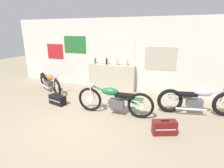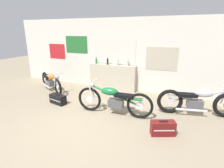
% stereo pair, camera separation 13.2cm
% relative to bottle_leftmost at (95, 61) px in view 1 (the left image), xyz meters
% --- Properties ---
extents(ground_plane, '(24.00, 24.00, 0.00)m').
position_rel_bottle_leftmost_xyz_m(ground_plane, '(1.10, -3.03, -1.14)').
color(ground_plane, gray).
extents(wall_back, '(10.00, 0.07, 2.80)m').
position_rel_bottle_leftmost_xyz_m(wall_back, '(1.08, 0.18, 0.27)').
color(wall_back, silver).
rests_on(wall_back, ground_plane).
extents(sill_counter, '(1.92, 0.28, 1.02)m').
position_rel_bottle_leftmost_xyz_m(sill_counter, '(0.72, 0.00, -0.63)').
color(sill_counter, '#B7AD99').
rests_on(sill_counter, ground_plane).
extents(bottle_leftmost, '(0.07, 0.07, 0.26)m').
position_rel_bottle_leftmost_xyz_m(bottle_leftmost, '(0.00, 0.00, 0.00)').
color(bottle_leftmost, '#23662D').
rests_on(bottle_leftmost, sill_counter).
extents(bottle_left_center, '(0.07, 0.07, 0.30)m').
position_rel_bottle_leftmost_xyz_m(bottle_left_center, '(0.52, -0.03, 0.02)').
color(bottle_left_center, black).
rests_on(bottle_left_center, sill_counter).
extents(bottle_center, '(0.08, 0.08, 0.31)m').
position_rel_bottle_leftmost_xyz_m(bottle_center, '(0.95, -0.03, 0.02)').
color(bottle_center, '#B7B2A8').
rests_on(bottle_center, sill_counter).
extents(bottle_right_center, '(0.07, 0.07, 0.29)m').
position_rel_bottle_leftmost_xyz_m(bottle_right_center, '(1.34, 0.02, 0.01)').
color(bottle_right_center, '#B7B2A8').
rests_on(bottle_right_center, sill_counter).
extents(motorcycle_green, '(2.23, 0.64, 0.94)m').
position_rel_bottle_leftmost_xyz_m(motorcycle_green, '(1.61, -2.09, -0.69)').
color(motorcycle_green, black).
rests_on(motorcycle_green, ground_plane).
extents(motorcycle_orange, '(1.83, 1.12, 0.79)m').
position_rel_bottle_leftmost_xyz_m(motorcycle_orange, '(-1.51, -1.08, -0.74)').
color(motorcycle_orange, black).
rests_on(motorcycle_orange, ground_plane).
extents(motorcycle_silver, '(2.20, 0.73, 0.90)m').
position_rel_bottle_leftmost_xyz_m(motorcycle_silver, '(3.81, -1.25, -0.71)').
color(motorcycle_silver, black).
rests_on(motorcycle_silver, ground_plane).
extents(hard_case_black, '(0.63, 0.36, 0.33)m').
position_rel_bottle_leftmost_xyz_m(hard_case_black, '(-0.37, -2.08, -0.98)').
color(hard_case_black, black).
rests_on(hard_case_black, ground_plane).
extents(hard_case_darkred, '(0.59, 0.41, 0.36)m').
position_rel_bottle_leftmost_xyz_m(hard_case_darkred, '(3.04, -2.63, -0.97)').
color(hard_case_darkred, maroon).
rests_on(hard_case_darkred, ground_plane).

